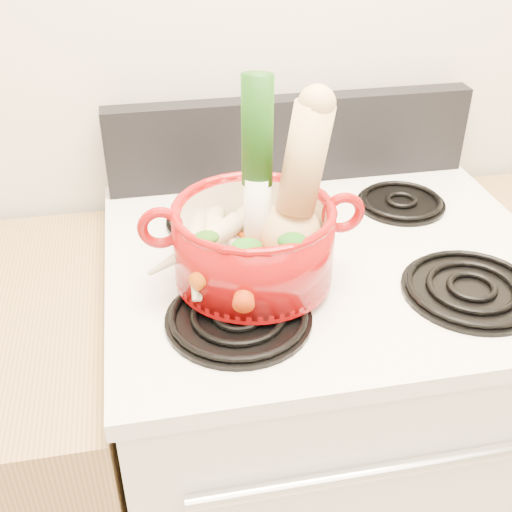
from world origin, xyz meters
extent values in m
cube|color=beige|center=(0.00, 1.75, 1.30)|extent=(3.50, 0.02, 2.60)
cube|color=silver|center=(0.00, 1.40, 0.46)|extent=(0.76, 0.65, 0.92)
cube|color=silver|center=(0.00, 1.40, 0.93)|extent=(0.78, 0.67, 0.03)
cube|color=black|center=(0.00, 1.70, 1.04)|extent=(0.76, 0.05, 0.18)
cylinder|color=silver|center=(0.00, 1.06, 0.78)|extent=(0.60, 0.02, 0.02)
cylinder|color=black|center=(-0.19, 1.24, 0.96)|extent=(0.22, 0.22, 0.02)
cylinder|color=black|center=(0.19, 1.24, 0.96)|extent=(0.22, 0.22, 0.02)
cylinder|color=black|center=(-0.19, 1.54, 0.96)|extent=(0.17, 0.17, 0.02)
cylinder|color=black|center=(0.19, 1.54, 0.96)|extent=(0.17, 0.17, 0.02)
cylinder|color=maroon|center=(-0.15, 1.33, 1.03)|extent=(0.26, 0.26, 0.12)
torus|color=maroon|center=(-0.29, 1.33, 1.07)|extent=(0.07, 0.02, 0.07)
torus|color=maroon|center=(-0.01, 1.32, 1.07)|extent=(0.07, 0.02, 0.07)
cylinder|color=white|center=(-0.14, 1.35, 1.15)|extent=(0.06, 0.07, 0.31)
ellipsoid|color=tan|center=(-0.12, 1.42, 1.02)|extent=(0.10, 0.07, 0.05)
cone|color=beige|center=(-0.22, 1.35, 1.02)|extent=(0.10, 0.25, 0.07)
cone|color=beige|center=(-0.24, 1.32, 1.02)|extent=(0.07, 0.20, 0.06)
cone|color=beige|center=(-0.19, 1.39, 1.03)|extent=(0.12, 0.21, 0.06)
cone|color=beige|center=(-0.24, 1.34, 1.03)|extent=(0.17, 0.12, 0.05)
cone|color=#B83A09|center=(-0.17, 1.29, 1.01)|extent=(0.04, 0.15, 0.04)
cone|color=#CB3C0A|center=(-0.17, 1.27, 1.02)|extent=(0.06, 0.15, 0.04)
cone|color=#D43E0A|center=(-0.14, 1.29, 1.02)|extent=(0.09, 0.17, 0.05)
cone|color=#D8660A|center=(-0.20, 1.28, 1.03)|extent=(0.12, 0.10, 0.04)
camera|label=1|loc=(-0.31, 0.49, 1.56)|focal=45.00mm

